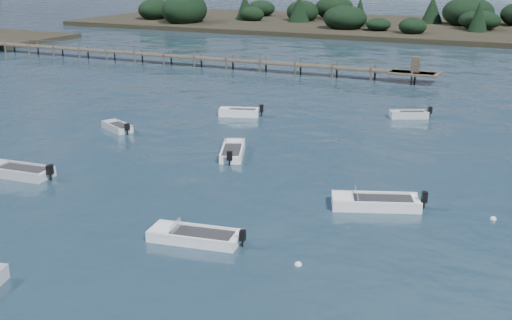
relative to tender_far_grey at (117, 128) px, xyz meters
The scene contains 12 objects.
ground 42.49m from the tender_far_grey, 73.22° to the left, with size 400.00×400.00×0.00m, color #162834.
tender_far_grey is the anchor object (origin of this frame).
tender_far_white 10.12m from the tender_far_grey, 51.64° to the left, with size 3.67×2.23×1.23m.
dinghy_mid_grey 11.21m from the tender_far_grey, 84.55° to the right, with size 4.73×1.94×1.18m.
dinghy_mid_white_b 22.79m from the tender_far_grey, 18.47° to the right, with size 4.87×3.17×1.20m.
dinghy_extra_a 10.96m from the tender_far_grey, 10.99° to the right, with size 2.79×4.40×1.17m.
tender_far_grey_b 23.08m from the tender_far_grey, 34.58° to the left, with size 3.34×2.37×1.15m.
dinghy_mid_white_a 21.19m from the tender_far_grey, 44.08° to the right, with size 4.56×2.17×1.05m.
buoy_b 25.33m from the tender_far_grey, 36.40° to the right, with size 0.32×0.32×0.32m, color silver.
buoy_c 10.93m from the tender_far_grey, 74.10° to the right, with size 0.32×0.32×0.32m, color silver.
buoy_d 28.05m from the tender_far_grey, 13.14° to the right, with size 0.32×0.32×0.32m, color silver.
jetty 30.21m from the tender_far_grey, 108.29° to the left, with size 64.50×3.20×3.40m.
Camera 1 is at (16.73, -18.51, 12.26)m, focal length 45.00 mm.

